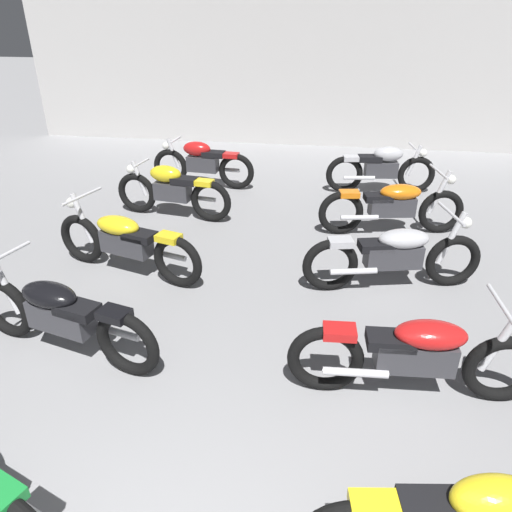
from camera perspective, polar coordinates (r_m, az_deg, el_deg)
back_wall at (r=12.06m, az=5.61°, el=21.28°), size 13.29×0.24×3.60m
motorcycle_left_row_1 at (r=5.04m, az=-22.00°, el=-6.38°), size 2.13×0.81×0.97m
motorcycle_left_row_2 at (r=6.29m, az=-15.07°, el=1.70°), size 2.11×0.86×0.97m
motorcycle_left_row_3 at (r=7.91m, az=-9.84°, el=7.68°), size 1.97×0.51×0.88m
motorcycle_left_row_4 at (r=9.26m, az=-6.34°, el=10.85°), size 1.97×0.48×0.88m
motorcycle_right_row_1 at (r=4.42m, az=18.34°, el=-10.81°), size 2.17×0.68×0.97m
motorcycle_right_row_2 at (r=5.98m, az=15.95°, el=0.18°), size 2.14×0.81×0.97m
motorcycle_right_row_3 at (r=7.47m, az=15.79°, el=5.78°), size 2.15×0.75×0.97m
motorcycle_right_row_4 at (r=9.16m, az=14.53°, el=9.97°), size 1.97×0.56×0.88m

